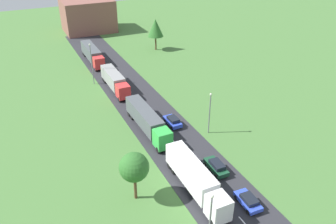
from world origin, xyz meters
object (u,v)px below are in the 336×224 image
Objects in this scene: truck_lead at (195,178)px; car_fourth at (173,121)px; truck_third at (115,81)px; truck_fourth at (92,54)px; lamppost_third at (92,62)px; tree_maple at (134,167)px; car_second at (248,201)px; car_third at (216,166)px; tree_birch at (155,28)px; truck_second at (147,120)px; lamppost_second at (210,111)px; distant_building at (88,16)px; lamppost_lead at (210,224)px.

truck_lead is 3.25× the size of car_fourth.
truck_third is 0.89× the size of truck_fourth.
lamppost_third reaches higher than tree_maple.
car_third is at bearing 89.65° from car_second.
tree_birch reaches higher than truck_fourth.
truck_third is 3.07× the size of car_fourth.
tree_birch is (18.16, 37.96, 4.01)m from truck_second.
car_second is 17.47m from lamppost_second.
lamppost_second is (9.04, 11.43, 1.97)m from truck_lead.
truck_third is at bearing -97.44° from distant_building.
truck_lead is 5.42m from car_third.
truck_third is 1.37× the size of lamppost_third.
car_second is 7.42m from car_third.
car_fourth is (4.61, -18.23, -1.24)m from truck_third.
truck_second is (0.00, 16.39, -0.07)m from truck_lead.
truck_fourth is 50.60m from car_third.
truck_third is 2.83× the size of car_third.
truck_second is 64.94m from distant_building.
truck_lead is at bearing 68.09° from lamppost_lead.
distant_building reaches higher than lamppost_third.
tree_birch reaches higher than lamppost_second.
truck_fourth reaches higher than truck_third.
truck_fourth is 62.05m from lamppost_lead.
truck_third is at bearing 85.06° from lamppost_lead.
distant_building reaches higher than car_fourth.
lamppost_third is 1.33× the size of tree_maple.
distant_building is at bearing 77.26° from lamppost_third.
distant_building is (1.44, 86.14, 4.14)m from car_second.
truck_second is at bearing -90.13° from truck_third.
car_fourth is (-0.09, 13.86, 0.01)m from car_third.
lamppost_third is 26.36m from tree_birch.
truck_lead is 39.37m from lamppost_third.
truck_third is at bearing -132.19° from tree_birch.
distant_building reaches higher than car_second.
truck_lead is at bearing 132.34° from car_second.
lamppost_third is (-3.37, 4.77, 2.95)m from truck_third.
car_fourth is (4.65, 16.12, -1.33)m from truck_lead.
lamppost_second reaches higher than tree_maple.
lamppost_second is 69.62m from distant_building.
truck_second is at bearing -81.67° from lamppost_third.
tree_maple is (-3.76, 11.44, 0.14)m from lamppost_lead.
car_third is at bearing -81.67° from truck_third.
tree_birch is (13.47, 59.50, 5.35)m from car_second.
tree_birch is (18.24, 1.73, 3.96)m from truck_fourth.
truck_second is at bearing 108.53° from car_third.
car_second is 21.27m from car_fourth.
distant_building is (6.09, 46.63, 2.82)m from truck_third.
truck_second is 3.47× the size of car_fourth.
tree_birch reaches higher than tree_maple.
truck_third is 1.70× the size of lamppost_second.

